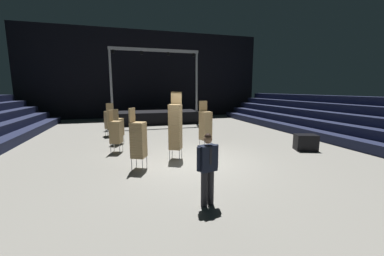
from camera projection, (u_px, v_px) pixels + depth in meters
ground_plane at (193, 163)px, 8.71m from camera, size 22.00×30.00×0.10m
arena_end_wall at (148, 75)px, 22.26m from camera, size 22.00×0.30×8.00m
bleacher_bank_right at (360, 120)px, 11.98m from camera, size 3.75×24.00×2.25m
stage_riser at (155, 116)px, 18.62m from camera, size 6.72×2.66×5.51m
man_with_tie at (208, 166)px, 5.32m from camera, size 0.57×0.32×1.69m
chair_stack_front_left at (175, 126)px, 8.88m from camera, size 0.59×0.59×2.56m
chair_stack_front_right at (205, 125)px, 10.56m from camera, size 0.54×0.54×2.14m
chair_stack_mid_left at (109, 119)px, 13.52m from camera, size 0.58×0.58×1.88m
chair_stack_mid_right at (116, 131)px, 9.95m from camera, size 0.56×0.56×1.79m
chair_stack_mid_centre at (117, 126)px, 11.54m from camera, size 0.61×0.61×1.71m
chair_stack_rear_left at (138, 139)px, 7.80m from camera, size 0.59×0.59×2.05m
equipment_road_case at (306, 142)px, 10.38m from camera, size 1.05×0.87×0.69m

